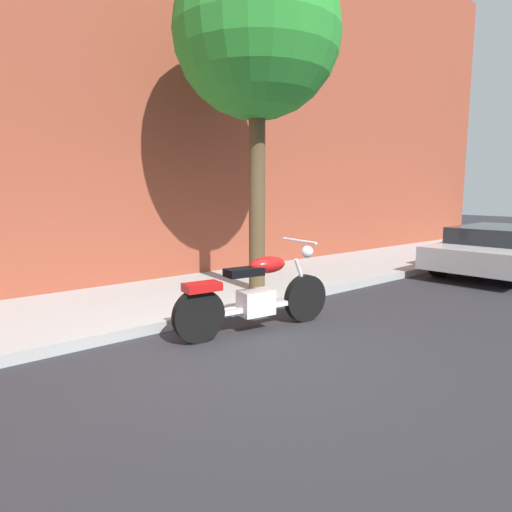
{
  "coord_description": "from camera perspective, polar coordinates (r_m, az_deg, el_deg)",
  "views": [
    {
      "loc": [
        -3.02,
        -3.74,
        1.81
      ],
      "look_at": [
        0.57,
        0.57,
        0.98
      ],
      "focal_mm": 31.43,
      "sensor_mm": 36.0,
      "label": 1
    }
  ],
  "objects": [
    {
      "name": "parked_car_silver",
      "position": [
        11.14,
        28.97,
        0.87
      ],
      "size": [
        4.39,
        2.15,
        1.03
      ],
      "color": "black",
      "rests_on": "ground"
    },
    {
      "name": "building_facade",
      "position": [
        8.72,
        -19.78,
        22.51
      ],
      "size": [
        25.93,
        0.5,
        8.01
      ],
      "primitive_type": "cube",
      "color": "brown",
      "rests_on": "ground"
    },
    {
      "name": "street_tree",
      "position": [
        7.8,
        0.13,
        26.29
      ],
      "size": [
        2.64,
        2.64,
        5.56
      ],
      "color": "brown",
      "rests_on": "ground"
    },
    {
      "name": "motorcycle",
      "position": [
        5.77,
        -0.05,
        -4.99
      ],
      "size": [
        2.28,
        0.71,
        1.15
      ],
      "color": "black",
      "rests_on": "ground"
    },
    {
      "name": "ground_plane",
      "position": [
        5.13,
        -0.83,
        -12.25
      ],
      "size": [
        60.0,
        60.0,
        0.0
      ],
      "primitive_type": "plane",
      "color": "#28282D"
    },
    {
      "name": "sidewalk",
      "position": [
        7.22,
        -13.94,
        -5.79
      ],
      "size": [
        25.93,
        2.61,
        0.14
      ],
      "primitive_type": "cube",
      "color": "#A3A3A3",
      "rests_on": "ground"
    }
  ]
}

